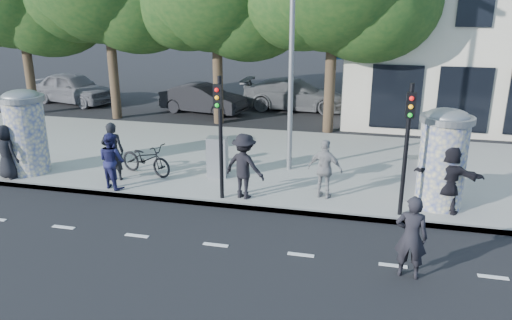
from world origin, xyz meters
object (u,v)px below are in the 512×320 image
(traffic_pole_far, at_px, (407,137))
(ad_column_left, at_px, (26,130))
(car_right, at_px, (295,94))
(ad_column_right, at_px, (443,156))
(street_lamp, at_px, (292,22))
(car_mid, at_px, (203,99))
(traffic_pole_near, at_px, (220,126))
(ped_d, at_px, (244,166))
(car_left, at_px, (73,88))
(ped_b, at_px, (113,151))
(cabinet_right, at_px, (416,179))
(man_road, at_px, (411,237))
(ped_f, at_px, (448,178))
(ped_c, at_px, (112,161))
(bicycle, at_px, (146,159))
(ped_e, at_px, (325,169))
(cabinet_left, at_px, (217,157))
(ped_a, at_px, (6,152))

(traffic_pole_far, bearing_deg, ad_column_left, 176.45)
(car_right, bearing_deg, ad_column_right, -153.56)
(street_lamp, relative_size, car_mid, 1.86)
(ad_column_right, height_order, traffic_pole_near, traffic_pole_near)
(ped_d, bearing_deg, car_left, -25.60)
(ad_column_left, distance_m, car_mid, 10.30)
(ped_b, distance_m, cabinet_right, 8.87)
(man_road, relative_size, car_left, 0.37)
(street_lamp, distance_m, man_road, 7.65)
(ped_d, xyz_separation_m, ped_f, (5.33, 0.25, 0.02))
(street_lamp, bearing_deg, ped_c, -149.67)
(bicycle, relative_size, car_mid, 0.45)
(man_road, bearing_deg, car_mid, -48.30)
(ped_b, xyz_separation_m, ped_d, (4.23, -0.43, 0.01))
(ped_e, xyz_separation_m, man_road, (2.10, -3.49, -0.10))
(street_lamp, bearing_deg, car_left, 147.38)
(ad_column_right, relative_size, bicycle, 1.37)
(ad_column_left, height_order, ped_f, ad_column_left)
(cabinet_right, bearing_deg, cabinet_left, 170.82)
(traffic_pole_far, height_order, bicycle, traffic_pole_far)
(traffic_pole_near, height_order, car_right, traffic_pole_near)
(ad_column_right, xyz_separation_m, car_mid, (-10.07, 9.80, -0.83))
(car_right, bearing_deg, ped_f, -153.87)
(ped_a, distance_m, ped_e, 9.68)
(ad_column_right, distance_m, ped_d, 5.26)
(ad_column_left, relative_size, ped_a, 1.58)
(traffic_pole_far, distance_m, man_road, 3.06)
(traffic_pole_far, bearing_deg, ped_e, 159.85)
(street_lamp, height_order, ped_c, street_lamp)
(traffic_pole_near, xyz_separation_m, car_left, (-11.87, 11.33, -1.41))
(street_lamp, height_order, man_road, street_lamp)
(traffic_pole_near, relative_size, ped_c, 2.05)
(ped_d, bearing_deg, man_road, 161.13)
(ad_column_left, height_order, traffic_pole_far, traffic_pole_far)
(ped_b, xyz_separation_m, car_mid, (-0.64, 10.03, -0.35))
(cabinet_left, relative_size, car_left, 0.26)
(street_lamp, bearing_deg, traffic_pole_far, -39.88)
(traffic_pole_far, relative_size, ped_a, 2.02)
(traffic_pole_far, distance_m, ped_b, 8.53)
(traffic_pole_near, bearing_deg, bicycle, 154.85)
(ad_column_right, xyz_separation_m, ped_f, (0.13, -0.42, -0.45))
(traffic_pole_near, height_order, ped_e, traffic_pole_near)
(car_mid, xyz_separation_m, car_right, (4.26, 1.86, 0.06))
(ped_c, xyz_separation_m, car_mid, (-0.93, 10.64, -0.27))
(ad_column_left, bearing_deg, street_lamp, 14.94)
(street_lamp, height_order, ped_f, street_lamp)
(ped_c, distance_m, cabinet_right, 8.63)
(ped_c, xyz_separation_m, bicycle, (0.44, 1.29, -0.32))
(bicycle, bearing_deg, ped_b, 150.33)
(ad_column_right, bearing_deg, ped_e, -176.94)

